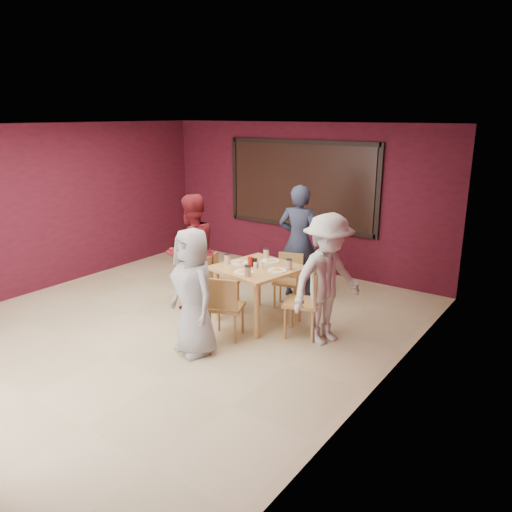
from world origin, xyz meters
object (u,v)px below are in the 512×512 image
Objects in this scene: chair_back at (289,277)px; chair_right at (308,299)px; diner_right at (327,279)px; diner_front at (193,292)px; diner_left at (192,252)px; dining_table at (257,274)px; chair_left at (219,279)px; chair_front at (225,304)px; diner_back at (299,241)px.

chair_right is (0.82, -0.83, 0.07)m from chair_back.
chair_back is at bearing 71.08° from diner_right.
diner_left reaches higher than diner_front.
diner_front is at bearing -126.70° from chair_right.
chair_right is at bearing -1.53° from dining_table.
chair_left is 0.53× the size of diner_front.
chair_front is 1.58m from chair_back.
diner_left is (-1.08, -1.40, -0.04)m from diner_back.
diner_left is at bearing -173.80° from dining_table.
diner_left is (-1.18, -0.93, 0.43)m from chair_back.
chair_left is 0.46× the size of diner_back.
chair_right is 0.55× the size of diner_right.
chair_front is at bearing 71.25° from diner_left.
chair_front is at bearing -89.30° from dining_table.
chair_right is 1.64m from diner_back.
diner_back is (0.69, 1.22, 0.44)m from chair_left.
diner_left is at bearing -177.09° from chair_right.
diner_left reaches higher than chair_left.
diner_back reaches higher than dining_table.
diner_back is at bearing 60.65° from chair_left.
chair_left is (-0.79, -0.76, 0.02)m from chair_back.
chair_left is at bearing 177.46° from chair_right.
chair_back is 0.48× the size of diner_right.
chair_left is at bearing 133.01° from chair_front.
diner_left is 1.03× the size of diner_right.
chair_left is at bearing -136.09° from chair_back.
chair_front is 1.03× the size of chair_left.
diner_back is 1.04× the size of diner_left.
diner_back is (-0.07, 1.27, 0.21)m from dining_table.
diner_front reaches higher than chair_back.
dining_table is 0.85m from chair_back.
chair_front is 0.60m from diner_front.
chair_front is 0.55× the size of diner_front.
diner_left reaches higher than diner_right.
diner_back is 1.77m from diner_left.
diner_front is (-0.93, -1.25, 0.27)m from chair_right.
diner_right is (1.13, -0.03, 0.14)m from dining_table.
chair_front is 1.38m from diner_left.
dining_table reaches higher than chair_front.
dining_table is at bearing -92.40° from chair_back.
diner_back is at bearing 125.59° from chair_right.
diner_back reaches higher than diner_left.
dining_table is 0.79m from chair_left.
diner_right is at bearing -1.27° from chair_right.
diner_front is at bearing 154.36° from diner_right.
diner_back reaches higher than chair_right.
dining_table is 1.14m from diner_right.
diner_right reaches higher than chair_back.
diner_back reaches higher than diner_front.
diner_right is at bearing -2.36° from chair_left.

